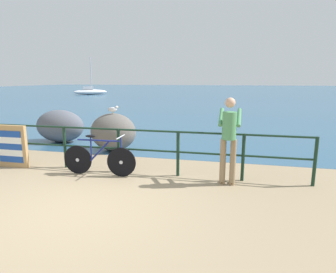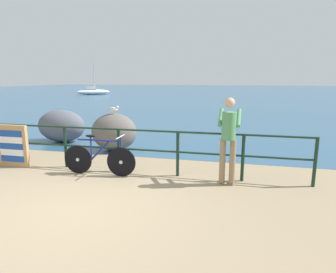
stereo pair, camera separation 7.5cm
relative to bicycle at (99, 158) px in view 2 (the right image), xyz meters
name	(u,v)px [view 2 (the right image)]	position (x,y,z in m)	size (l,w,h in m)	color
ground_plane	(205,105)	(0.33, 18.37, -0.44)	(120.00, 120.00, 0.10)	#937F60
sea_surface	(223,91)	(0.33, 46.65, -0.39)	(120.00, 90.00, 0.01)	#2D5675
promenade_railing	(119,145)	(0.33, 0.35, 0.25)	(8.45, 0.07, 1.02)	black
bicycle	(99,158)	(0.00, 0.00, 0.00)	(1.70, 0.48, 0.92)	black
person_at_railing	(228,137)	(2.81, 0.07, 0.60)	(0.45, 0.64, 1.78)	#8C7251
folded_deckchair_stack	(13,146)	(-2.37, 0.10, 0.13)	(0.84, 0.10, 1.04)	tan
breakwater_boulder_main	(114,132)	(-0.63, 2.23, 0.17)	(1.39, 1.06, 1.13)	#605B56
breakwater_boulder_left	(62,126)	(-2.88, 2.92, 0.16)	(1.69, 1.05, 1.10)	#565A64
seagull	(114,109)	(-0.59, 2.15, 0.87)	(0.34, 0.19, 0.23)	gold
sailboat	(93,91)	(-16.23, 30.36, 0.03)	(4.38, 3.54, 4.90)	white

